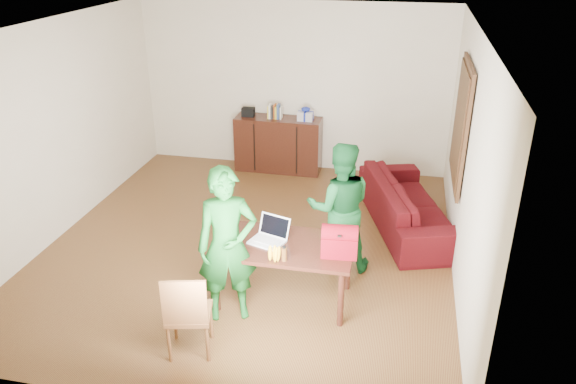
% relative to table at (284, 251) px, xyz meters
% --- Properties ---
extents(room, '(5.20, 5.70, 2.90)m').
position_rel_table_xyz_m(room, '(-0.67, 1.16, 0.71)').
color(room, '#462211').
rests_on(room, ground).
extents(table, '(1.46, 0.83, 0.68)m').
position_rel_table_xyz_m(table, '(0.00, 0.00, 0.00)').
color(table, black).
rests_on(table, ground).
extents(chair, '(0.48, 0.47, 0.89)m').
position_rel_table_xyz_m(chair, '(-0.68, -1.00, -0.34)').
color(chair, brown).
rests_on(chair, ground).
extents(person_near, '(0.70, 0.59, 1.64)m').
position_rel_table_xyz_m(person_near, '(-0.49, -0.38, 0.22)').
color(person_near, '#12531A').
rests_on(person_near, ground).
extents(person_far, '(0.86, 0.74, 1.56)m').
position_rel_table_xyz_m(person_far, '(0.48, 0.78, 0.18)').
color(person_far, '#125323').
rests_on(person_far, ground).
extents(laptop, '(0.41, 0.34, 0.25)m').
position_rel_table_xyz_m(laptop, '(-0.18, -0.01, 0.13)').
color(laptop, white).
rests_on(laptop, table).
extents(bananas, '(0.18, 0.12, 0.06)m').
position_rel_table_xyz_m(bananas, '(-0.02, -0.34, 0.11)').
color(bananas, yellow).
rests_on(bananas, table).
extents(bottle, '(0.07, 0.07, 0.16)m').
position_rel_table_xyz_m(bottle, '(0.07, -0.31, 0.16)').
color(bottle, '#5A3314').
rests_on(bottle, table).
extents(red_bag, '(0.37, 0.24, 0.26)m').
position_rel_table_xyz_m(red_bag, '(0.59, -0.10, 0.21)').
color(red_bag, maroon).
rests_on(red_bag, table).
extents(sofa, '(1.51, 2.37, 0.65)m').
position_rel_table_xyz_m(sofa, '(1.27, 1.98, -0.28)').
color(sofa, '#3E0808').
rests_on(sofa, ground).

